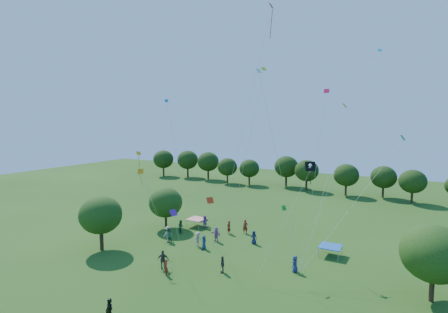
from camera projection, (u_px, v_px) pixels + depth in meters
near_tree_west at (101, 215)px, 38.64m from camera, size 4.67×4.67×6.09m
near_tree_north at (166, 202)px, 46.53m from camera, size 4.46×4.46×5.50m
near_tree_east at (434, 254)px, 27.53m from camera, size 5.06×5.06×6.24m
treeline at (317, 171)px, 70.59m from camera, size 88.01×8.77×6.77m
tent_red_stripe at (196, 219)px, 47.43m from camera, size 2.20×2.20×1.10m
tent_blue at (330, 246)px, 37.15m from camera, size 2.20×2.20×1.10m
man_in_black at (109, 312)px, 24.69m from camera, size 0.77×0.56×1.89m
crowd_person_0 at (254, 237)px, 40.79m from camera, size 0.84×0.57×1.56m
crowd_person_1 at (229, 227)px, 44.36m from camera, size 0.54×0.71×1.71m
crowd_person_2 at (181, 227)px, 44.72m from camera, size 0.94×0.77×1.67m
crowd_person_3 at (168, 234)px, 41.61m from camera, size 0.94×1.31×1.83m
crowd_person_4 at (222, 264)px, 33.09m from camera, size 0.93×1.01×1.62m
crowd_person_5 at (205, 222)px, 46.79m from camera, size 0.99×1.69×1.71m
crowd_person_6 at (295, 264)px, 33.23m from camera, size 0.59×0.87×1.60m
crowd_person_7 at (166, 267)px, 32.60m from camera, size 0.61×0.66×1.48m
crowd_person_8 at (168, 235)px, 41.32m from camera, size 0.57×0.92×1.78m
crowd_person_9 at (198, 239)px, 39.95m from camera, size 0.74×1.19×1.70m
crowd_person_10 at (163, 260)px, 33.92m from camera, size 1.19×1.00×1.87m
crowd_person_11 at (216, 234)px, 41.59m from camera, size 1.72×1.01×1.74m
crowd_person_12 at (204, 242)px, 39.19m from camera, size 0.81×0.82×1.51m
crowd_person_13 at (245, 227)px, 44.45m from camera, size 0.78×0.63×1.79m
pirate_kite at (309, 168)px, 34.47m from camera, size 2.88×7.76×9.02m
red_high_kite at (261, 53)px, 37.11m from camera, size 2.09×9.81×25.83m
small_kite_0 at (211, 205)px, 34.03m from camera, size 0.87×2.38×5.65m
small_kite_1 at (337, 138)px, 34.48m from camera, size 1.61×9.23×14.85m
small_kite_2 at (255, 113)px, 38.94m from camera, size 3.90×1.55×18.93m
small_kite_3 at (286, 217)px, 32.09m from camera, size 2.23×1.80×5.25m
small_kite_4 at (173, 132)px, 48.11m from camera, size 2.97×1.68×15.95m
small_kite_5 at (174, 217)px, 31.12m from camera, size 0.57×2.07×5.21m
small_kite_6 at (276, 149)px, 26.48m from camera, size 2.07×5.69×16.78m
small_kite_7 at (354, 121)px, 34.25m from camera, size 4.75×12.58×20.58m
small_kite_8 at (320, 139)px, 30.65m from camera, size 1.18×3.58×15.90m
small_kite_9 at (144, 181)px, 36.65m from camera, size 2.32×2.35×8.07m
small_kite_10 at (142, 165)px, 42.24m from camera, size 1.96×1.84×9.36m
small_kite_11 at (386, 161)px, 35.33m from camera, size 7.15×12.68×11.57m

